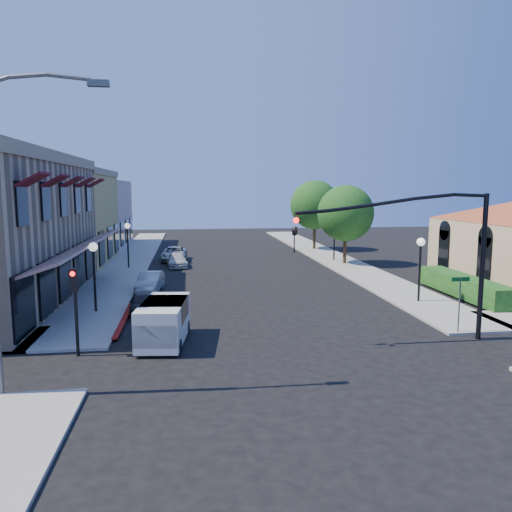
{
  "coord_description": "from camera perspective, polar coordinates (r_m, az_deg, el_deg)",
  "views": [
    {
      "loc": [
        -3.83,
        -17.13,
        6.19
      ],
      "look_at": [
        -0.28,
        9.11,
        2.6
      ],
      "focal_mm": 35.0,
      "sensor_mm": 36.0,
      "label": 1
    }
  ],
  "objects": [
    {
      "name": "signal_mast_arm",
      "position": [
        21.1,
        19.67,
        1.55
      ],
      "size": [
        8.01,
        0.39,
        6.0
      ],
      "color": "black",
      "rests_on": "ground"
    },
    {
      "name": "sidewalk_left",
      "position": [
        44.83,
        -13.94,
        -0.37
      ],
      "size": [
        3.5,
        50.0,
        0.12
      ],
      "primitive_type": "cube",
      "color": "gray",
      "rests_on": "ground"
    },
    {
      "name": "white_van",
      "position": [
        20.44,
        -10.52,
        -7.17
      ],
      "size": [
        2.1,
        4.01,
        1.7
      ],
      "color": "silver",
      "rests_on": "ground"
    },
    {
      "name": "parked_car_d",
      "position": [
        43.51,
        -9.34,
        0.24
      ],
      "size": [
        2.23,
        4.46,
        1.21
      ],
      "primitive_type": "imported",
      "rotation": [
        0.0,
        0.0,
        -0.05
      ],
      "color": "#A9ACAE",
      "rests_on": "ground"
    },
    {
      "name": "cobra_streetlight",
      "position": [
        16.07,
        -27.08,
        3.59
      ],
      "size": [
        3.6,
        0.25,
        9.31
      ],
      "color": "#595B5E",
      "rests_on": "ground"
    },
    {
      "name": "lamppost_right_far",
      "position": [
        43.08,
        8.96,
        3.03
      ],
      "size": [
        0.44,
        0.44,
        3.57
      ],
      "color": "black",
      "rests_on": "ground"
    },
    {
      "name": "parked_car_c",
      "position": [
        40.16,
        -9.02,
        -0.49
      ],
      "size": [
        1.79,
        3.73,
        1.05
      ],
      "primitive_type": "imported",
      "rotation": [
        0.0,
        0.0,
        0.09
      ],
      "color": "silver",
      "rests_on": "ground"
    },
    {
      "name": "street_tree_a",
      "position": [
        41.17,
        10.2,
        4.82
      ],
      "size": [
        4.56,
        4.56,
        6.48
      ],
      "color": "black",
      "rests_on": "ground"
    },
    {
      "name": "street_name_sign",
      "position": [
        22.85,
        22.26,
        -4.2
      ],
      "size": [
        0.8,
        0.06,
        2.5
      ],
      "color": "#595B5E",
      "rests_on": "ground"
    },
    {
      "name": "hedge",
      "position": [
        31.02,
        22.6,
        -4.39
      ],
      "size": [
        1.4,
        8.0,
        1.1
      ],
      "primitive_type": "cube",
      "color": "#134314",
      "rests_on": "ground"
    },
    {
      "name": "sidewalk_right",
      "position": [
        46.3,
        8.13,
        0.03
      ],
      "size": [
        3.5,
        50.0,
        0.12
      ],
      "primitive_type": "cube",
      "color": "gray",
      "rests_on": "ground"
    },
    {
      "name": "yellow_stucco_building",
      "position": [
        44.75,
        -22.88,
        4.05
      ],
      "size": [
        10.0,
        12.0,
        7.6
      ],
      "primitive_type": "cube",
      "color": "tan",
      "rests_on": "ground"
    },
    {
      "name": "lamppost_left_near",
      "position": [
        25.79,
        -18.07,
        -0.36
      ],
      "size": [
        0.44,
        0.44,
        3.57
      ],
      "color": "black",
      "rests_on": "ground"
    },
    {
      "name": "lamppost_right_near",
      "position": [
        28.21,
        18.28,
        0.29
      ],
      "size": [
        0.44,
        0.44,
        3.57
      ],
      "color": "black",
      "rests_on": "ground"
    },
    {
      "name": "ground",
      "position": [
        18.61,
        4.71,
        -11.73
      ],
      "size": [
        120.0,
        120.0,
        0.0
      ],
      "primitive_type": "plane",
      "color": "black",
      "rests_on": "ground"
    },
    {
      "name": "secondary_signal",
      "position": [
        19.39,
        -20.01,
        -4.27
      ],
      "size": [
        0.28,
        0.42,
        3.32
      ],
      "color": "black",
      "rests_on": "ground"
    },
    {
      "name": "street_tree_b",
      "position": [
        50.76,
        6.74,
        5.81
      ],
      "size": [
        4.94,
        4.94,
        7.02
      ],
      "color": "black",
      "rests_on": "ground"
    },
    {
      "name": "parked_car_a",
      "position": [
        25.66,
        -12.87,
        -5.22
      ],
      "size": [
        1.49,
        3.19,
        1.06
      ],
      "primitive_type": "imported",
      "rotation": [
        0.0,
        0.0,
        0.08
      ],
      "color": "black",
      "rests_on": "ground"
    },
    {
      "name": "curb_red_strip",
      "position": [
        26.06,
        -14.33,
        -6.26
      ],
      "size": [
        0.25,
        10.0,
        0.06
      ],
      "primitive_type": "cube",
      "color": "maroon",
      "rests_on": "ground"
    },
    {
      "name": "parked_car_b",
      "position": [
        30.74,
        -12.02,
        -2.93
      ],
      "size": [
        1.64,
        3.75,
        1.2
      ],
      "primitive_type": "imported",
      "rotation": [
        0.0,
        0.0,
        -0.1
      ],
      "color": "#AAAEB0",
      "rests_on": "ground"
    },
    {
      "name": "pink_stucco_building",
      "position": [
        56.42,
        -19.7,
        4.54
      ],
      "size": [
        10.0,
        12.0,
        7.0
      ],
      "primitive_type": "cube",
      "color": "beige",
      "rests_on": "ground"
    },
    {
      "name": "lamppost_left_far",
      "position": [
        39.56,
        -14.47,
        2.47
      ],
      "size": [
        0.44,
        0.44,
        3.57
      ],
      "color": "black",
      "rests_on": "ground"
    }
  ]
}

